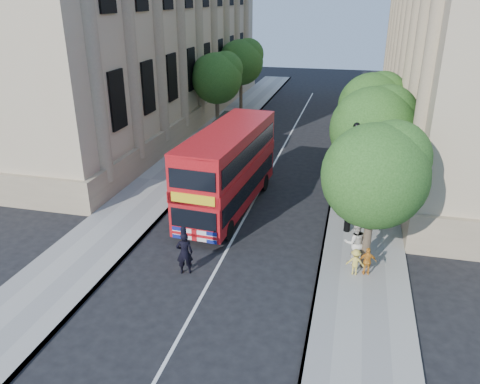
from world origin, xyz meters
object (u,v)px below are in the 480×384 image
Objects in this scene: police_constable at (185,253)px; woman_pedestrian at (355,243)px; lamp_post at (351,183)px; box_van at (231,141)px; double_decker_bus at (229,167)px.

woman_pedestrian is at bearing 179.77° from police_constable.
police_constable is 6.84m from woman_pedestrian.
box_van is (-7.90, 8.74, -1.12)m from lamp_post.
woman_pedestrian is (8.25, -11.57, -0.33)m from box_van.
woman_pedestrian reaches higher than police_constable.
double_decker_bus is 5.09× the size of police_constable.
double_decker_bus reaches higher than woman_pedestrian.
lamp_post is at bearing -159.53° from police_constable.
lamp_post is 0.56× the size of double_decker_bus.
woman_pedestrian is (0.36, -2.83, -1.45)m from lamp_post.
woman_pedestrian is (6.48, 2.17, 0.17)m from police_constable.
box_van reaches higher than woman_pedestrian.
box_van is (-1.85, 7.42, -0.91)m from double_decker_bus.
police_constable is 0.95× the size of woman_pedestrian.
lamp_post is 11.83m from box_van.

